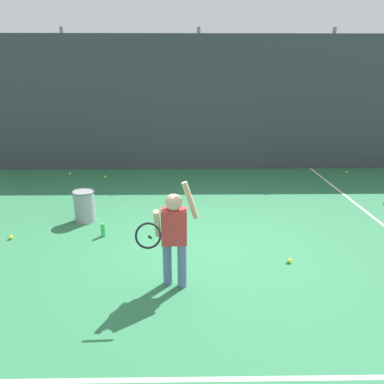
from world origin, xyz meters
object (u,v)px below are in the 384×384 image
at_px(ball_hopper, 84,206).
at_px(tennis_ball_0, 160,233).
at_px(tennis_ball_2, 70,174).
at_px(tennis_ball_4, 11,237).
at_px(tennis_player, 173,233).
at_px(tennis_ball_7, 346,172).
at_px(tennis_ball_6, 105,177).
at_px(tennis_ball_1, 289,261).
at_px(water_bottle, 103,230).

bearing_deg(ball_hopper, tennis_ball_0, -23.10).
height_order(tennis_ball_0, tennis_ball_2, same).
bearing_deg(tennis_ball_4, tennis_ball_0, 3.26).
distance_m(tennis_player, tennis_ball_7, 6.70).
xyz_separation_m(tennis_ball_2, tennis_ball_6, (0.97, -0.30, 0.00)).
xyz_separation_m(tennis_player, tennis_ball_1, (1.59, 0.53, -0.69)).
distance_m(tennis_ball_0, tennis_ball_4, 2.38).
bearing_deg(tennis_ball_2, tennis_ball_0, -53.89).
bearing_deg(tennis_ball_6, water_bottle, -77.95).
bearing_deg(tennis_ball_0, tennis_player, -79.27).
bearing_deg(tennis_ball_0, ball_hopper, 156.90).
bearing_deg(tennis_ball_7, water_bottle, -146.86).
bearing_deg(water_bottle, tennis_ball_2, 114.92).
relative_size(tennis_ball_0, tennis_ball_1, 1.00).
height_order(water_bottle, tennis_ball_7, water_bottle).
xyz_separation_m(tennis_ball_2, tennis_ball_4, (0.22, -3.70, 0.00)).
height_order(ball_hopper, tennis_ball_4, ball_hopper).
bearing_deg(tennis_ball_4, tennis_ball_1, -10.55).
relative_size(tennis_ball_2, tennis_ball_4, 1.00).
xyz_separation_m(tennis_player, tennis_ball_2, (-2.87, 5.02, -0.69)).
height_order(tennis_player, tennis_ball_6, tennis_player).
bearing_deg(tennis_ball_0, tennis_ball_6, 116.54).
relative_size(tennis_ball_2, tennis_ball_6, 1.00).
bearing_deg(tennis_ball_4, tennis_player, -26.41).
xyz_separation_m(tennis_ball_1, tennis_ball_4, (-4.24, 0.79, 0.00)).
height_order(tennis_player, tennis_ball_1, tennis_player).
bearing_deg(tennis_ball_7, tennis_player, -130.88).
xyz_separation_m(tennis_ball_6, tennis_ball_7, (6.26, 0.32, 0.00)).
distance_m(tennis_ball_4, tennis_ball_7, 7.93).
xyz_separation_m(tennis_player, tennis_ball_0, (-0.28, 1.45, -0.69)).
bearing_deg(tennis_ball_1, ball_hopper, 154.99).
xyz_separation_m(water_bottle, tennis_ball_7, (5.56, 3.63, -0.08)).
relative_size(tennis_ball_1, tennis_ball_2, 1.00).
height_order(ball_hopper, water_bottle, ball_hopper).
bearing_deg(ball_hopper, water_bottle, -54.19).
xyz_separation_m(water_bottle, tennis_ball_2, (-1.68, 3.61, -0.08)).
bearing_deg(tennis_player, ball_hopper, 127.43).
distance_m(ball_hopper, tennis_ball_6, 2.70).
bearing_deg(tennis_ball_0, tennis_ball_1, -26.38).
bearing_deg(tennis_player, tennis_ball_2, 118.20).
bearing_deg(tennis_ball_7, ball_hopper, -153.53).
height_order(tennis_ball_4, tennis_ball_7, same).
height_order(water_bottle, tennis_ball_2, water_bottle).
relative_size(ball_hopper, tennis_ball_7, 8.52).
bearing_deg(ball_hopper, tennis_ball_2, 112.29).
relative_size(tennis_ball_4, tennis_ball_7, 1.00).
relative_size(ball_hopper, tennis_ball_6, 8.52).
bearing_deg(water_bottle, tennis_player, -49.58).
relative_size(ball_hopper, tennis_ball_4, 8.52).
relative_size(tennis_player, tennis_ball_2, 20.46).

